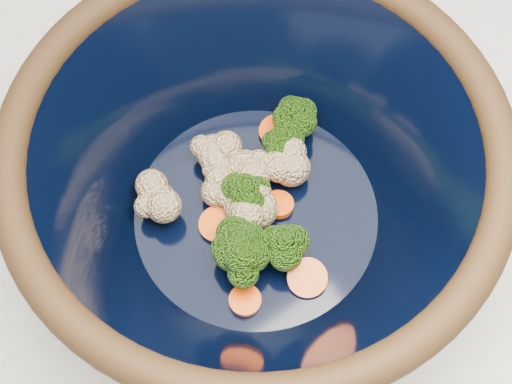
# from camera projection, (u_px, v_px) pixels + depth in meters

# --- Properties ---
(counter) EXTENTS (1.20, 1.20, 0.90)m
(counter) POSITION_uv_depth(u_px,v_px,m) (239.00, 375.00, 1.02)
(counter) COLOR beige
(counter) RESTS_ON ground
(mixing_bowl) EXTENTS (0.40, 0.40, 0.16)m
(mixing_bowl) POSITION_uv_depth(u_px,v_px,m) (256.00, 183.00, 0.56)
(mixing_bowl) COLOR black
(mixing_bowl) RESTS_ON counter
(vegetable_pile) EXTENTS (0.18, 0.17, 0.05)m
(vegetable_pile) POSITION_uv_depth(u_px,v_px,m) (250.00, 197.00, 0.59)
(vegetable_pile) COLOR #608442
(vegetable_pile) RESTS_ON mixing_bowl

